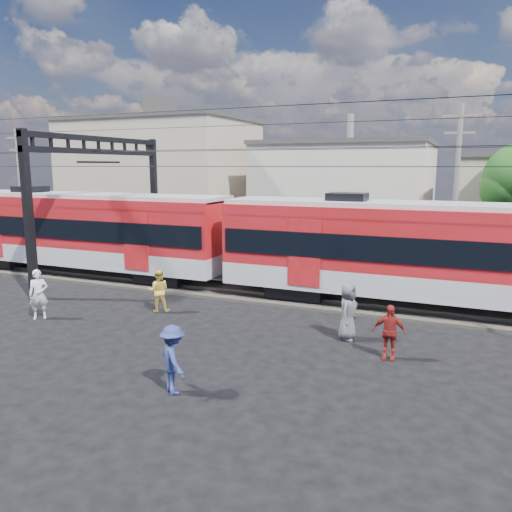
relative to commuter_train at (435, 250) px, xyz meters
The scene contains 15 objects.
ground 10.05m from the commuter_train, 124.90° to the right, with size 120.00×120.00×0.00m, color black.
track_bed 6.05m from the commuter_train, behind, with size 70.00×3.40×0.12m, color #2D2823.
rail_near 6.05m from the commuter_train, behind, with size 70.00×0.12×0.12m, color #59544C.
rail_far 6.05m from the commuter_train, behind, with size 70.00×0.12×0.12m, color #59544C.
commuter_train is the anchor object (origin of this frame).
catenary 14.49m from the commuter_train, behind, with size 70.00×9.30×7.52m.
building_west 27.77m from the commuter_train, 144.68° to the left, with size 14.28×10.20×9.30m.
building_midwest 20.50m from the commuter_train, 111.75° to the left, with size 12.24×12.24×7.30m.
utility_pole_mid 7.33m from the commuter_train, 86.58° to the left, with size 1.80×0.24×8.50m.
utility_pole_west 28.29m from the commuter_train, 167.73° to the left, with size 1.80×0.24×8.00m.
pedestrian_a 14.80m from the commuter_train, 153.76° to the right, with size 0.67×0.44×1.83m, color silver.
pedestrian_b 10.61m from the commuter_train, 157.21° to the right, with size 0.81×0.63×1.66m, color #E3C347.
pedestrian_c 11.30m from the commuter_train, 118.81° to the right, with size 1.12×0.64×1.73m, color navy.
pedestrian_d 5.81m from the commuter_train, 98.64° to the right, with size 0.96×0.40×1.63m, color maroon.
pedestrian_e 5.12m from the commuter_train, 118.02° to the right, with size 0.91×0.59×1.85m, color #4C4D52.
Camera 1 is at (6.56, -11.66, 5.54)m, focal length 35.00 mm.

